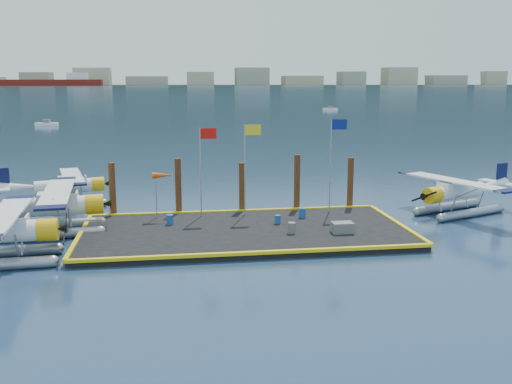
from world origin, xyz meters
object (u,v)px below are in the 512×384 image
at_px(drum_1, 292,228).
at_px(piling_0, 113,191).
at_px(flagpole_blue, 334,151).
at_px(drum_0, 170,219).
at_px(windsock, 163,176).
at_px(crate, 342,228).
at_px(piling_3, 297,184).
at_px(drum_4, 302,213).
at_px(seaplane_c, 68,188).
at_px(piling_2, 242,189).
at_px(flagpole_yellow, 248,156).
at_px(seaplane_d, 456,194).
at_px(piling_1, 178,188).
at_px(seaplane_b, 51,209).
at_px(flagpole_red, 203,158).
at_px(piling_4, 350,185).
at_px(drum_2, 278,219).

height_order(drum_1, piling_0, piling_0).
bearing_deg(flagpole_blue, piling_0, 173.99).
relative_size(drum_0, piling_0, 0.16).
height_order(windsock, piling_0, piling_0).
xyz_separation_m(crate, piling_3, (-1.28, 7.09, 1.43)).
height_order(drum_1, drum_4, drum_1).
xyz_separation_m(seaplane_c, piling_3, (16.87, -4.96, 0.75)).
bearing_deg(piling_2, drum_1, -72.04).
relative_size(drum_4, piling_3, 0.15).
bearing_deg(drum_1, flagpole_yellow, 111.07).
bearing_deg(piling_3, flagpole_blue, -36.07).
xyz_separation_m(seaplane_d, piling_0, (-24.25, 2.08, 0.52)).
bearing_deg(drum_0, flagpole_blue, 9.36).
relative_size(flagpole_blue, piling_1, 1.55).
bearing_deg(piling_0, crate, -26.40).
relative_size(seaplane_b, seaplane_c, 1.15).
height_order(flagpole_yellow, piling_0, flagpole_yellow).
bearing_deg(piling_2, flagpole_blue, -14.48).
height_order(seaplane_b, flagpole_red, flagpole_red).
xyz_separation_m(flagpole_red, piling_1, (-1.71, 1.60, -2.30)).
xyz_separation_m(drum_4, flagpole_red, (-6.53, 1.36, 3.67)).
xyz_separation_m(windsock, piling_2, (5.53, 1.60, -1.33)).
distance_m(flagpole_yellow, piling_4, 8.35).
height_order(seaplane_c, piling_3, piling_3).
bearing_deg(seaplane_b, piling_2, 99.25).
relative_size(drum_1, piling_0, 0.17).
bearing_deg(flagpole_red, seaplane_d, -1.52).
height_order(seaplane_b, piling_4, piling_4).
distance_m(seaplane_b, piling_0, 4.82).
height_order(drum_2, piling_2, piling_2).
bearing_deg(drum_4, piling_0, 166.91).
distance_m(drum_4, piling_2, 4.91).
bearing_deg(drum_0, seaplane_b, 179.17).
bearing_deg(piling_4, seaplane_d, -16.00).
bearing_deg(piling_1, drum_2, -34.63).
xyz_separation_m(drum_0, piling_4, (13.13, 3.47, 1.29)).
bearing_deg(drum_2, piling_2, 112.34).
distance_m(piling_0, piling_1, 4.50).
bearing_deg(drum_2, windsock, 159.46).
bearing_deg(flagpole_red, piling_1, 136.85).
bearing_deg(drum_1, piling_1, 134.67).
relative_size(flagpole_blue, windsock, 2.08).
distance_m(seaplane_d, drum_4, 11.57).
bearing_deg(seaplane_c, flagpole_blue, 57.89).
relative_size(crate, windsock, 0.41).
bearing_deg(seaplane_d, piling_3, 58.15).
relative_size(drum_1, crate, 0.52).
bearing_deg(flagpole_yellow, seaplane_b, -172.07).
bearing_deg(windsock, seaplane_c, 138.24).
bearing_deg(piling_3, seaplane_b, -168.44).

